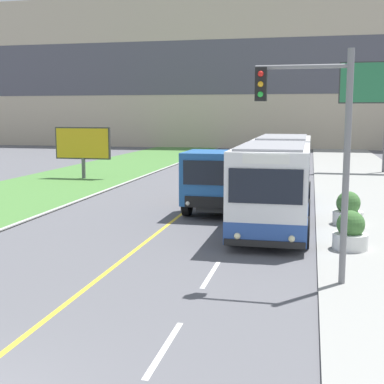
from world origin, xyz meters
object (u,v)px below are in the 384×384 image
Objects in this scene: city_bus at (278,178)px; planter_round_second at (348,210)px; billboard_small at (83,144)px; dump_truck at (218,181)px; traffic_light_mast at (319,138)px; planter_round_near at (350,232)px.

city_bus is 3.15m from planter_round_second.
billboard_small is at bearing 141.85° from city_bus.
planter_round_second is (2.70, -1.31, -0.98)m from city_bus.
dump_truck is at bearing 161.60° from planter_round_second.
billboard_small reaches higher than dump_truck.
traffic_light_mast is at bearing -80.53° from city_bus.
planter_round_near is (5.05, -5.58, -0.74)m from dump_truck.
traffic_light_mast is (1.44, -8.63, 2.03)m from city_bus.
traffic_light_mast is 4.74m from planter_round_near.
billboard_small is (-13.03, 10.24, 0.62)m from city_bus.
traffic_light_mast is 8.02m from planter_round_second.
planter_round_near is at bearing -47.81° from dump_truck.
traffic_light_mast is at bearing -52.51° from billboard_small.
traffic_light_mast is 4.58× the size of planter_round_second.
city_bus is at bearing 116.14° from planter_round_near.
traffic_light_mast reaches higher than planter_round_near.
city_bus reaches higher than planter_round_second.
dump_truck reaches higher than planter_round_second.
city_bus is 10.17× the size of planter_round_second.
city_bus is at bearing -9.71° from dump_truck.
city_bus reaches higher than dump_truck.
planter_round_second is (5.23, -1.74, -0.73)m from dump_truck.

